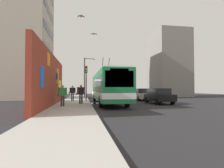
# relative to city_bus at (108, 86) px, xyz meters

# --- Properties ---
(ground_plane) EXTENTS (80.00, 80.00, 0.00)m
(ground_plane) POSITION_rel_city_bus_xyz_m (1.44, 1.80, -1.79)
(ground_plane) COLOR #232326
(sidewalk_slab) EXTENTS (48.00, 3.20, 0.15)m
(sidewalk_slab) POSITION_rel_city_bus_xyz_m (1.44, 3.40, -1.72)
(sidewalk_slab) COLOR #ADA8A0
(sidewalk_slab) RESTS_ON ground_plane
(graffiti_wall) EXTENTS (13.29, 0.32, 4.38)m
(graffiti_wall) POSITION_rel_city_bus_xyz_m (-2.90, 5.15, 0.40)
(graffiti_wall) COLOR maroon
(graffiti_wall) RESTS_ON ground_plane
(building_far_left) EXTENTS (9.87, 6.15, 20.51)m
(building_far_left) POSITION_rel_city_bus_xyz_m (11.49, 11.00, 8.46)
(building_far_left) COLOR #B2A899
(building_far_left) RESTS_ON ground_plane
(building_far_right) EXTENTS (8.29, 6.55, 13.43)m
(building_far_right) POSITION_rel_city_bus_xyz_m (16.99, -15.20, 4.93)
(building_far_right) COLOR gray
(building_far_right) RESTS_ON ground_plane
(city_bus) EXTENTS (12.18, 2.49, 5.00)m
(city_bus) POSITION_rel_city_bus_xyz_m (0.00, 0.00, 0.00)
(city_bus) COLOR #19723F
(city_bus) RESTS_ON ground_plane
(parked_car_black) EXTENTS (4.10, 1.84, 1.58)m
(parked_car_black) POSITION_rel_city_bus_xyz_m (-0.93, -5.20, -0.96)
(parked_car_black) COLOR black
(parked_car_black) RESTS_ON ground_plane
(parked_car_champagne) EXTENTS (4.15, 1.84, 1.58)m
(parked_car_champagne) POSITION_rel_city_bus_xyz_m (4.56, -5.20, -0.96)
(parked_car_champagne) COLOR #C6B793
(parked_car_champagne) RESTS_ON ground_plane
(parked_car_red) EXTENTS (4.84, 1.79, 1.58)m
(parked_car_red) POSITION_rel_city_bus_xyz_m (9.96, -5.20, -0.96)
(parked_car_red) COLOR #B21E19
(parked_car_red) RESTS_ON ground_plane
(parked_car_dark_gray) EXTENTS (4.15, 1.80, 1.58)m
(parked_car_dark_gray) POSITION_rel_city_bus_xyz_m (15.47, -5.20, -0.96)
(parked_car_dark_gray) COLOR #38383D
(parked_car_dark_gray) RESTS_ON ground_plane
(pedestrian_midblock) EXTENTS (0.24, 0.77, 1.76)m
(pedestrian_midblock) POSITION_rel_city_bus_xyz_m (3.40, 3.75, -0.60)
(pedestrian_midblock) COLOR #2D3F59
(pedestrian_midblock) RESTS_ON sidewalk_slab
(pedestrian_near_wall) EXTENTS (0.23, 0.75, 1.69)m
(pedestrian_near_wall) POSITION_rel_city_bus_xyz_m (-3.70, 4.17, -0.64)
(pedestrian_near_wall) COLOR #3F3326
(pedestrian_near_wall) RESTS_ON sidewalk_slab
(pedestrian_at_curb) EXTENTS (0.24, 0.78, 1.77)m
(pedestrian_at_curb) POSITION_rel_city_bus_xyz_m (-1.68, 2.73, -0.59)
(pedestrian_at_curb) COLOR #1E1E2D
(pedestrian_at_curb) RESTS_ON sidewalk_slab
(traffic_light) EXTENTS (0.49, 0.28, 4.11)m
(traffic_light) POSITION_rel_city_bus_xyz_m (2.89, 2.15, 1.13)
(traffic_light) COLOR #2D382D
(traffic_light) RESTS_ON sidewalk_slab
(street_lamp) EXTENTS (0.44, 1.84, 6.50)m
(street_lamp) POSITION_rel_city_bus_xyz_m (11.33, 2.04, 2.11)
(street_lamp) COLOR #4C4C51
(street_lamp) RESTS_ON sidewalk_slab
(flying_pigeons) EXTENTS (2.59, 1.70, 0.83)m
(flying_pigeons) POSITION_rel_city_bus_xyz_m (-3.28, 2.16, 5.09)
(flying_pigeons) COLOR slate
(curbside_puddle) EXTENTS (2.09, 2.09, 0.00)m
(curbside_puddle) POSITION_rel_city_bus_xyz_m (0.48, 1.20, -1.79)
(curbside_puddle) COLOR black
(curbside_puddle) RESTS_ON ground_plane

